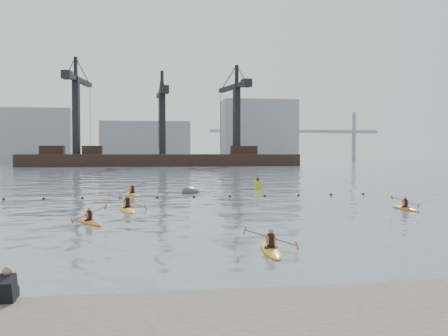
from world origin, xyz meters
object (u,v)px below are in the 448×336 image
Objects in this scene: kayaker_1 at (271,249)px; kayaker_5 at (132,194)px; mooring_buoy at (191,193)px; kayaker_4 at (405,208)px; kayaker_3 at (127,209)px; kayaker_0 at (89,221)px; nav_buoy at (258,185)px.

kayaker_1 is 0.89× the size of kayaker_5.
kayaker_5 reaches higher than mooring_buoy.
kayaker_4 is at bearing 48.61° from kayaker_1.
kayaker_1 is at bearing -78.63° from kayaker_3.
kayaker_1 is 25.23m from kayaker_5.
kayaker_0 is at bearing -111.01° from mooring_buoy.
nav_buoy is at bearing -73.99° from kayaker_4.
nav_buoy is at bearing 27.29° from mooring_buoy.
kayaker_5 is at bearing -156.95° from nav_buoy.
nav_buoy is (7.09, 3.66, 0.42)m from mooring_buoy.
kayaker_3 is (-6.06, 13.50, 0.02)m from kayaker_1.
kayaker_3 is at bearing 118.92° from kayaker_1.
kayaker_1 is at bearing -92.82° from kayaker_5.
kayaker_1 is at bearing -101.60° from nav_buoy.
kayaker_3 is at bearing -106.22° from kayaker_5.
mooring_buoy is at bearing -152.71° from nav_buoy.
kayaker_3 is at bearing -8.17° from kayaker_4.
kayaker_4 is (11.91, 11.45, -0.00)m from kayaker_1.
nav_buoy reaches higher than kayaker_1.
kayaker_1 is at bearing -76.76° from kayaker_0.
kayaker_3 is at bearing -126.88° from nav_buoy.
nav_buoy reaches higher than mooring_buoy.
kayaker_5 is (-0.17, 10.95, -0.01)m from kayaker_3.
kayaker_0 is 11.43m from kayaker_1.
kayaker_5 reaches higher than kayaker_4.
kayaker_5 reaches higher than kayaker_1.
kayaker_0 is 0.90× the size of kayaker_1.
kayaker_4 is at bearing -72.31° from nav_buoy.
mooring_buoy is at bearing -50.19° from kayaker_4.
kayaker_0 is at bearing -123.05° from nav_buoy.
kayaker_4 is 19.15m from nav_buoy.
mooring_buoy is at bearing 39.41° from kayaker_0.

